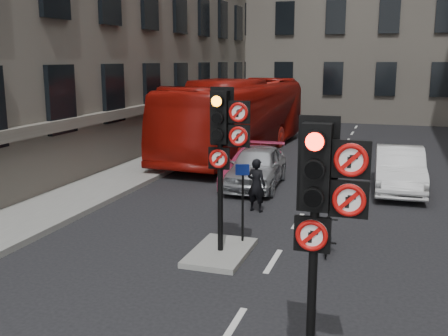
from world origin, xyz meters
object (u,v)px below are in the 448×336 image
Objects in this scene: motorcyclist at (256,185)px; info_sign at (243,192)px; car_white at (399,169)px; signal_near at (322,196)px; signal_far at (224,135)px; car_silver at (257,166)px; car_pink at (254,166)px; motorcycle at (328,232)px; bus_red at (238,117)px.

motorcyclist is 0.84× the size of info_sign.
signal_near is at bearing -97.74° from car_white.
car_white is (3.67, 7.40, -1.99)m from signal_far.
signal_far is 1.59m from info_sign.
car_silver is at bearing 84.24° from info_sign.
signal_far reaches higher than signal_near.
car_silver is 0.49m from car_pink.
car_silver is 4.69m from car_white.
car_pink reaches higher than motorcycle.
car_white is 8.71m from bus_red.
car_silver is (-0.94, 6.50, -2.00)m from signal_far.
car_silver is 0.95× the size of car_white.
car_white is (4.61, 0.90, 0.01)m from car_silver.
signal_near is 11.72m from car_pink.
motorcycle is at bearing 95.29° from signal_near.
car_white is 7.55m from info_sign.
motorcyclist reaches higher than car_silver.
signal_far reaches higher than info_sign.
car_white is 2.36× the size of info_sign.
signal_far is 0.87× the size of car_silver.
signal_near is 0.87× the size of car_silver.
info_sign reaches higher than car_silver.
signal_near is 5.46m from motorcycle.
bus_red is 6.68× the size of info_sign.
car_white is 6.58m from motorcycle.
car_silver is 6.48m from bus_red.
signal_near is 0.83× the size of car_white.
info_sign is at bearing -175.68° from motorcycle.
motorcyclist is (-0.20, 3.57, -1.93)m from signal_far.
car_white is at bearing 63.62° from signal_far.
car_pink is at bearing -176.80° from car_white.
car_pink is 6.02m from bus_red.
signal_near is at bearing -74.77° from car_silver.
motorcyclist is (-2.80, 7.57, -1.81)m from signal_near.
motorcyclist is (3.19, -8.84, -0.93)m from bus_red.
signal_near is at bearing -73.00° from car_pink.
car_silver is at bearing 98.22° from signal_far.
signal_far reaches higher than car_silver.
car_silver is 6.30m from motorcycle.
motorcycle is at bearing -105.87° from car_white.
signal_near reaches higher than motorcyclist.
motorcycle is 0.99× the size of motorcyclist.
info_sign is (0.21, 0.72, -1.40)m from signal_far.
motorcycle is at bearing -8.42° from info_sign.
motorcycle is at bearing 144.23° from motorcyclist.
car_silver reaches higher than motorcycle.
signal_far is 2.32× the size of motorcyclist.
signal_near is 2.32× the size of motorcyclist.
signal_far is 7.33m from car_pink.
signal_far is 0.84× the size of car_pink.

